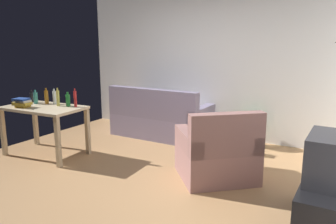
% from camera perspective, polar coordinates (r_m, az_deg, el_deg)
% --- Properties ---
extents(ground_plane, '(5.20, 4.40, 0.02)m').
position_cam_1_polar(ground_plane, '(4.55, -4.33, -10.42)').
color(ground_plane, tan).
extents(wall_rear, '(5.20, 0.10, 2.70)m').
position_cam_1_polar(wall_rear, '(6.15, 7.26, 8.47)').
color(wall_rear, white).
rests_on(wall_rear, ground_plane).
extents(couch, '(1.77, 0.84, 0.92)m').
position_cam_1_polar(couch, '(6.09, -1.40, -1.41)').
color(couch, gray).
rests_on(couch, ground_plane).
extents(tv_stand, '(0.44, 1.10, 0.48)m').
position_cam_1_polar(tv_stand, '(3.50, 25.53, -14.41)').
color(tv_stand, black).
rests_on(tv_stand, ground_plane).
extents(tv, '(0.41, 0.60, 0.44)m').
position_cam_1_polar(tv, '(3.33, 26.31, -7.27)').
color(tv, '#2D2D33').
rests_on(tv, tv_stand).
extents(desk, '(1.24, 0.77, 0.76)m').
position_cam_1_polar(desk, '(5.37, -20.49, -0.27)').
color(desk, '#C6B28E').
rests_on(desk, ground_plane).
extents(potted_plant, '(0.36, 0.36, 0.57)m').
position_cam_1_polar(potted_plant, '(5.73, 14.26, -2.42)').
color(potted_plant, brown).
rests_on(potted_plant, ground_plane).
extents(armchair, '(1.23, 1.23, 0.92)m').
position_cam_1_polar(armchair, '(4.28, 8.51, -7.26)').
color(armchair, '#996B66').
rests_on(armchair, ground_plane).
extents(bottle_dark, '(0.06, 0.06, 0.20)m').
position_cam_1_polar(bottle_dark, '(5.79, -22.37, 2.40)').
color(bottle_dark, black).
rests_on(bottle_dark, desk).
extents(bottle_tall, '(0.06, 0.06, 0.22)m').
position_cam_1_polar(bottle_tall, '(5.63, -21.76, 2.28)').
color(bottle_tall, teal).
rests_on(bottle_tall, desk).
extents(bottle_amber, '(0.06, 0.06, 0.25)m').
position_cam_1_polar(bottle_amber, '(5.57, -20.13, 2.45)').
color(bottle_amber, '#9E6019').
rests_on(bottle_amber, desk).
extents(bottle_clear, '(0.05, 0.05, 0.24)m').
position_cam_1_polar(bottle_clear, '(5.50, -18.91, 2.39)').
color(bottle_clear, silver).
rests_on(bottle_clear, desk).
extents(bottle_squat, '(0.05, 0.05, 0.28)m').
position_cam_1_polar(bottle_squat, '(5.31, -18.37, 2.30)').
color(bottle_squat, '#BCB24C').
rests_on(bottle_squat, desk).
extents(bottle_green, '(0.07, 0.07, 0.22)m').
position_cam_1_polar(bottle_green, '(5.25, -16.79, 1.97)').
color(bottle_green, '#1E722D').
rests_on(bottle_green, desk).
extents(bottle_red, '(0.04, 0.04, 0.28)m').
position_cam_1_polar(bottle_red, '(5.17, -15.64, 2.23)').
color(bottle_red, '#AD2323').
rests_on(bottle_red, desk).
extents(book_stack, '(0.28, 0.21, 0.14)m').
position_cam_1_polar(book_stack, '(5.41, -23.77, 1.49)').
color(book_stack, '#B7932D').
rests_on(book_stack, desk).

